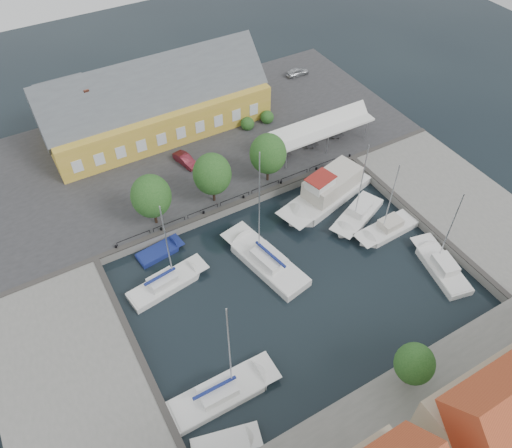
{
  "coord_description": "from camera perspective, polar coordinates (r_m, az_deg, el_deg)",
  "views": [
    {
      "loc": [
        -18.27,
        -25.83,
        39.94
      ],
      "look_at": [
        0.0,
        6.0,
        1.5
      ],
      "focal_mm": 35.0,
      "sensor_mm": 36.0,
      "label": 1
    }
  ],
  "objects": [
    {
      "name": "center_sailboat",
      "position": [
        51.16,
        1.14,
        -4.36
      ],
      "size": [
        5.16,
        11.08,
        14.47
      ],
      "color": "silver",
      "rests_on": "ground"
    },
    {
      "name": "townhouses",
      "position": [
        39.73,
        26.07,
        -21.66
      ],
      "size": [
        36.3,
        8.5,
        12.0
      ],
      "color": "tan",
      "rests_on": "south_bank"
    },
    {
      "name": "launch_nw",
      "position": [
        53.31,
        -10.95,
        -3.19
      ],
      "size": [
        5.19,
        2.62,
        0.88
      ],
      "color": "navy",
      "rests_on": "ground"
    },
    {
      "name": "quay_edge_fittings",
      "position": [
        52.73,
        0.7,
        -1.17
      ],
      "size": [
        56.0,
        24.72,
        0.4
      ],
      "color": "#383533",
      "rests_on": "north_quay"
    },
    {
      "name": "car_silver",
      "position": [
        78.54,
        4.75,
        16.95
      ],
      "size": [
        3.53,
        1.53,
        1.19
      ],
      "primitive_type": "imported",
      "rotation": [
        0.0,
        0.0,
        1.53
      ],
      "color": "#ADB0B5",
      "rests_on": "north_quay"
    },
    {
      "name": "ground",
      "position": [
        50.95,
        3.38,
        -5.41
      ],
      "size": [
        140.0,
        140.0,
        0.0
      ],
      "primitive_type": "plane",
      "color": "black",
      "rests_on": "ground"
    },
    {
      "name": "quay_trees",
      "position": [
        54.08,
        -5.03,
        5.71
      ],
      "size": [
        18.2,
        4.2,
        6.3
      ],
      "color": "black",
      "rests_on": "north_quay"
    },
    {
      "name": "east_quay",
      "position": [
        61.19,
        22.16,
        2.07
      ],
      "size": [
        12.0,
        24.0,
        1.0
      ],
      "primitive_type": "cube",
      "color": "slate",
      "rests_on": "ground"
    },
    {
      "name": "west_boat_d",
      "position": [
        43.8,
        -3.91,
        -18.8
      ],
      "size": [
        9.62,
        2.98,
        12.61
      ],
      "color": "silver",
      "rests_on": "ground"
    },
    {
      "name": "north_quay",
      "position": [
        65.37,
        -7.53,
        8.78
      ],
      "size": [
        56.0,
        26.0,
        1.0
      ],
      "primitive_type": "cube",
      "color": "#2D2D30",
      "rests_on": "ground"
    },
    {
      "name": "east_boat_a",
      "position": [
        56.9,
        11.5,
        0.94
      ],
      "size": [
        8.15,
        5.46,
        11.18
      ],
      "color": "silver",
      "rests_on": "ground"
    },
    {
      "name": "warehouse",
      "position": [
        66.66,
        -11.89,
        13.1
      ],
      "size": [
        28.56,
        14.0,
        9.55
      ],
      "color": "gold",
      "rests_on": "north_quay"
    },
    {
      "name": "trawler",
      "position": [
        58.04,
        8.21,
        3.64
      ],
      "size": [
        13.18,
        6.8,
        5.0
      ],
      "color": "silver",
      "rests_on": "ground"
    },
    {
      "name": "launch_sw",
      "position": [
        42.4,
        -3.56,
        -23.92
      ],
      "size": [
        5.75,
        3.33,
        0.98
      ],
      "color": "silver",
      "rests_on": "ground"
    },
    {
      "name": "east_boat_b",
      "position": [
        56.06,
        14.72,
        -0.69
      ],
      "size": [
        7.62,
        2.79,
        10.36
      ],
      "color": "silver",
      "rests_on": "ground"
    },
    {
      "name": "car_red",
      "position": [
        61.53,
        -8.07,
        7.27
      ],
      "size": [
        2.09,
        3.86,
        1.21
      ],
      "primitive_type": "imported",
      "rotation": [
        0.0,
        0.0,
        0.23
      ],
      "color": "#58141E",
      "rests_on": "north_quay"
    },
    {
      "name": "tent_canopy",
      "position": [
        63.1,
        7.33,
        10.85
      ],
      "size": [
        14.0,
        4.0,
        2.83
      ],
      "color": "silver",
      "rests_on": "north_quay"
    },
    {
      "name": "west_boat_a",
      "position": [
        50.29,
        -10.18,
        -6.81
      ],
      "size": [
        8.6,
        3.53,
        11.14
      ],
      "color": "silver",
      "rests_on": "ground"
    },
    {
      "name": "east_boat_c",
      "position": [
        54.17,
        20.37,
        -4.71
      ],
      "size": [
        4.12,
        8.36,
        10.39
      ],
      "color": "silver",
      "rests_on": "ground"
    },
    {
      "name": "west_quay",
      "position": [
        46.23,
        -19.99,
        -17.15
      ],
      "size": [
        12.0,
        24.0,
        1.0
      ],
      "primitive_type": "cube",
      "color": "slate",
      "rests_on": "ground"
    }
  ]
}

